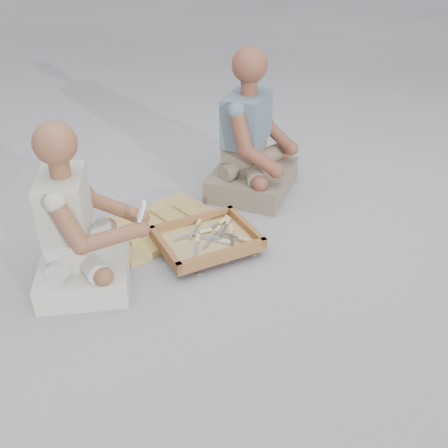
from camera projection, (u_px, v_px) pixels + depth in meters
name	position (u px, v px, depth m)	size (l,w,h in m)	color
ground	(235.00, 288.00, 2.43)	(60.00, 60.00, 0.00)	#98979D
carved_panel	(160.00, 226.00, 2.88)	(0.66, 0.44, 0.04)	olive
tool_tray	(207.00, 240.00, 2.67)	(0.54, 0.45, 0.07)	brown
chisel_0	(202.00, 232.00, 2.71)	(0.22, 0.03, 0.02)	silver
chisel_1	(197.00, 241.00, 2.65)	(0.11, 0.21, 0.02)	silver
chisel_2	(215.00, 232.00, 2.72)	(0.17, 0.17, 0.02)	silver
chisel_3	(231.00, 232.00, 2.70)	(0.09, 0.21, 0.02)	silver
chisel_4	(224.00, 241.00, 2.65)	(0.17, 0.17, 0.02)	silver
chisel_5	(227.00, 224.00, 2.79)	(0.15, 0.18, 0.02)	silver
chisel_6	(221.00, 222.00, 2.80)	(0.21, 0.10, 0.02)	silver
chisel_7	(223.00, 221.00, 2.82)	(0.16, 0.17, 0.02)	silver
chisel_8	(198.00, 223.00, 2.79)	(0.15, 0.19, 0.02)	silver
chisel_9	(221.00, 242.00, 2.64)	(0.17, 0.17, 0.02)	silver
chisel_10	(241.00, 239.00, 2.64)	(0.15, 0.18, 0.02)	silver
wood_chip_0	(214.00, 258.00, 2.64)	(0.02, 0.01, 0.00)	tan
wood_chip_1	(213.00, 261.00, 2.62)	(0.02, 0.01, 0.00)	tan
wood_chip_2	(199.00, 274.00, 2.52)	(0.02, 0.01, 0.00)	tan
wood_chip_3	(259.00, 239.00, 2.80)	(0.02, 0.01, 0.00)	tan
wood_chip_4	(141.00, 239.00, 2.79)	(0.02, 0.01, 0.00)	tan
wood_chip_5	(254.00, 255.00, 2.67)	(0.02, 0.01, 0.00)	tan
wood_chip_6	(163.00, 236.00, 2.82)	(0.02, 0.01, 0.00)	tan
wood_chip_7	(167.00, 256.00, 2.65)	(0.02, 0.01, 0.00)	tan
wood_chip_8	(226.00, 262.00, 2.61)	(0.02, 0.01, 0.00)	tan
wood_chip_9	(172.00, 246.00, 2.73)	(0.02, 0.01, 0.00)	tan
craftsman	(79.00, 231.00, 2.35)	(0.60, 0.61, 0.82)	silver
companion	(252.00, 146.00, 3.15)	(0.74, 0.75, 0.92)	#726752
mobile_phone	(141.00, 211.00, 2.29)	(0.05, 0.05, 0.10)	white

